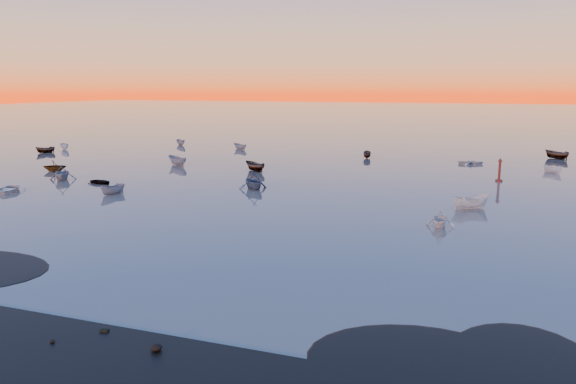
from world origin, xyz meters
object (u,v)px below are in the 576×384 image
at_px(boat_near_right, 440,227).
at_px(channel_marker, 499,172).
at_px(boat_near_left, 9,192).
at_px(boat_near_center, 471,209).

relative_size(boat_near_right, channel_marker, 1.04).
distance_m(boat_near_left, channel_marker, 61.14).
bearing_deg(boat_near_left, boat_near_right, -29.60).
xyz_separation_m(boat_near_left, boat_near_center, (51.53, 9.28, 0.00)).
height_order(boat_near_left, boat_near_right, boat_near_right).
bearing_deg(boat_near_left, channel_marker, -2.88).
xyz_separation_m(boat_near_center, boat_near_right, (-2.25, -8.71, 0.00)).
relative_size(boat_near_center, boat_near_right, 1.23).
bearing_deg(boat_near_center, boat_near_left, 66.66).
xyz_separation_m(boat_near_right, channel_marker, (4.99, 27.54, 1.26)).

